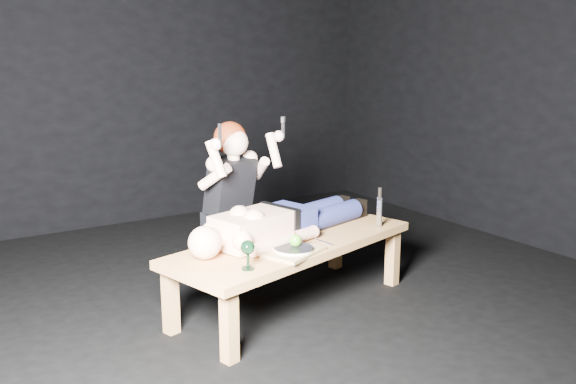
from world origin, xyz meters
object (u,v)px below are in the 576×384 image
(serving_tray, at_px, (293,252))
(goblet, at_px, (248,255))
(table, at_px, (292,273))
(kneeling_woman, at_px, (223,205))
(lying_man, at_px, (285,216))
(carving_knife, at_px, (380,207))

(serving_tray, bearing_deg, goblet, -165.71)
(table, xyz_separation_m, kneeling_woman, (-0.23, 0.50, 0.38))
(table, xyz_separation_m, lying_man, (0.02, 0.11, 0.35))
(serving_tray, xyz_separation_m, carving_knife, (0.81, 0.17, 0.13))
(table, relative_size, kneeling_woman, 1.41)
(goblet, bearing_deg, kneeling_woman, 72.06)
(table, distance_m, carving_knife, 0.76)
(table, bearing_deg, carving_knife, -20.44)
(kneeling_woman, bearing_deg, carving_knife, -45.35)
(serving_tray, relative_size, goblet, 2.06)
(table, bearing_deg, kneeling_woman, 99.96)
(table, xyz_separation_m, carving_knife, (0.66, -0.07, 0.36))
(kneeling_woman, height_order, goblet, kneeling_woman)
(table, height_order, kneeling_woman, kneeling_woman)
(lying_man, distance_m, goblet, 0.69)
(goblet, bearing_deg, lying_man, 40.41)
(kneeling_woman, xyz_separation_m, serving_tray, (0.08, -0.74, -0.14))
(serving_tray, bearing_deg, lying_man, 64.79)
(serving_tray, distance_m, carving_knife, 0.83)
(table, height_order, carving_knife, carving_knife)
(lying_man, distance_m, serving_tray, 0.41)
(kneeling_woman, xyz_separation_m, goblet, (-0.27, -0.83, -0.07))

